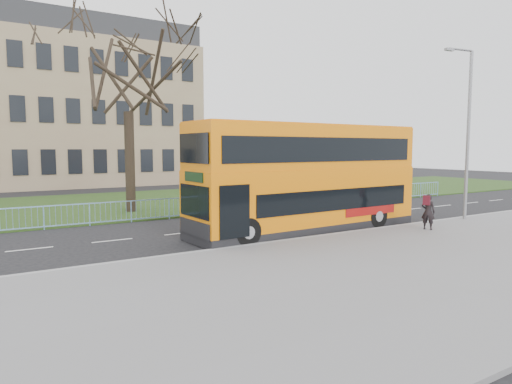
% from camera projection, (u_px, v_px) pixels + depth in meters
% --- Properties ---
extents(ground, '(120.00, 120.00, 0.00)m').
position_uv_depth(ground, '(271.00, 236.00, 19.37)').
color(ground, black).
rests_on(ground, ground).
extents(pavement, '(80.00, 10.50, 0.12)m').
position_uv_depth(pavement, '(396.00, 270.00, 13.66)').
color(pavement, slate).
rests_on(pavement, ground).
extents(kerb, '(80.00, 0.20, 0.14)m').
position_uv_depth(kerb, '(292.00, 240.00, 18.06)').
color(kerb, gray).
rests_on(kerb, ground).
extents(grass_verge, '(80.00, 15.40, 0.08)m').
position_uv_depth(grass_verge, '(156.00, 201.00, 31.46)').
color(grass_verge, '#1F3613').
rests_on(grass_verge, ground).
extents(guard_railing, '(40.00, 0.12, 1.10)m').
position_uv_depth(guard_railing, '(204.00, 206.00, 24.90)').
color(guard_railing, '#7FB0E1').
rests_on(guard_railing, ground).
extents(bare_tree, '(9.45, 9.45, 13.50)m').
position_uv_depth(bare_tree, '(128.00, 92.00, 25.59)').
color(bare_tree, black).
rests_on(bare_tree, grass_verge).
extents(civic_building, '(30.00, 15.00, 14.00)m').
position_uv_depth(civic_building, '(36.00, 115.00, 45.66)').
color(civic_building, '#8D7359').
rests_on(civic_building, ground).
extents(yellow_bus, '(11.25, 3.10, 4.67)m').
position_uv_depth(yellow_bus, '(308.00, 175.00, 20.20)').
color(yellow_bus, orange).
rests_on(yellow_bus, ground).
extents(pedestrian, '(0.60, 0.68, 1.58)m').
position_uv_depth(pedestrian, '(428.00, 212.00, 20.09)').
color(pedestrian, black).
rests_on(pedestrian, pavement).
extents(street_lamp, '(1.77, 0.44, 8.40)m').
position_uv_depth(street_lamp, '(467.00, 128.00, 22.71)').
color(street_lamp, gray).
rests_on(street_lamp, pavement).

